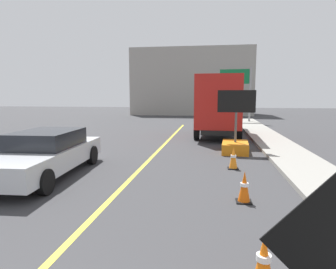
# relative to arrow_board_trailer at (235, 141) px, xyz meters

# --- Properties ---
(lane_center_stripe) EXTENTS (0.14, 36.00, 0.01)m
(lane_center_stripe) POSITION_rel_arrow_board_trailer_xyz_m (-3.40, -6.49, -0.48)
(lane_center_stripe) COLOR yellow
(lane_center_stripe) RESTS_ON ground
(arrow_board_trailer) EXTENTS (1.60, 1.87, 2.70)m
(arrow_board_trailer) POSITION_rel_arrow_board_trailer_xyz_m (0.00, 0.00, 0.00)
(arrow_board_trailer) COLOR orange
(arrow_board_trailer) RESTS_ON ground
(box_truck) EXTENTS (2.76, 7.38, 3.56)m
(box_truck) POSITION_rel_arrow_board_trailer_xyz_m (-0.64, 5.37, 1.42)
(box_truck) COLOR black
(box_truck) RESTS_ON ground
(pickup_car) EXTENTS (2.25, 5.15, 1.38)m
(pickup_car) POSITION_rel_arrow_board_trailer_xyz_m (-6.13, -4.67, 0.22)
(pickup_car) COLOR silver
(pickup_car) RESTS_ON ground
(highway_guide_sign) EXTENTS (2.78, 0.37, 5.00)m
(highway_guide_sign) POSITION_rel_arrow_board_trailer_xyz_m (1.53, 14.36, 2.94)
(highway_guide_sign) COLOR gray
(highway_guide_sign) RESTS_ON ground
(far_building_block) EXTENTS (15.16, 6.79, 8.30)m
(far_building_block) POSITION_rel_arrow_board_trailer_xyz_m (-3.67, 26.23, 3.67)
(far_building_block) COLOR gray
(far_building_block) RESTS_ON ground
(traffic_cone_near_sign) EXTENTS (0.36, 0.36, 0.76)m
(traffic_cone_near_sign) POSITION_rel_arrow_board_trailer_xyz_m (-0.34, -9.28, -0.11)
(traffic_cone_near_sign) COLOR black
(traffic_cone_near_sign) RESTS_ON ground
(traffic_cone_mid_lane) EXTENTS (0.36, 0.36, 0.74)m
(traffic_cone_mid_lane) POSITION_rel_arrow_board_trailer_xyz_m (-0.25, -6.13, -0.11)
(traffic_cone_mid_lane) COLOR black
(traffic_cone_mid_lane) RESTS_ON ground
(traffic_cone_far_lane) EXTENTS (0.36, 0.36, 0.77)m
(traffic_cone_far_lane) POSITION_rel_arrow_board_trailer_xyz_m (-0.28, -2.97, -0.10)
(traffic_cone_far_lane) COLOR black
(traffic_cone_far_lane) RESTS_ON ground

